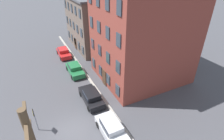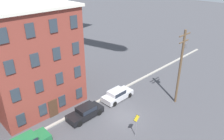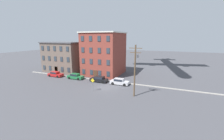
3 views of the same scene
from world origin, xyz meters
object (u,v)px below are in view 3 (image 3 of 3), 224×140
(car_red, at_px, (55,74))
(car_silver, at_px, (119,81))
(car_black, at_px, (99,79))
(utility_pole, at_px, (135,68))
(car_green, at_px, (75,76))
(caution_sign, at_px, (93,82))

(car_red, height_order, car_silver, same)
(car_black, xyz_separation_m, utility_pole, (10.43, -5.71, 4.66))
(car_green, xyz_separation_m, utility_pole, (17.62, -5.77, 4.66))
(car_black, xyz_separation_m, car_silver, (5.36, 0.04, 0.00))
(car_green, distance_m, car_black, 7.20)
(car_silver, height_order, utility_pole, utility_pole)
(car_black, bearing_deg, utility_pole, -28.71)
(car_green, height_order, car_silver, same)
(car_black, relative_size, car_silver, 1.00)
(car_red, bearing_deg, car_black, 0.33)
(car_silver, bearing_deg, car_black, -179.62)
(car_black, distance_m, caution_sign, 6.49)
(car_red, bearing_deg, caution_sign, -21.21)
(car_red, xyz_separation_m, caution_sign, (15.65, -6.08, 1.09))
(car_silver, distance_m, caution_sign, 7.26)
(car_green, height_order, car_black, same)
(car_red, relative_size, car_black, 1.00)
(car_red, height_order, caution_sign, caution_sign)
(car_red, distance_m, car_silver, 19.28)
(car_red, bearing_deg, utility_pole, -13.02)
(car_red, distance_m, caution_sign, 16.83)
(caution_sign, bearing_deg, car_green, 145.14)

